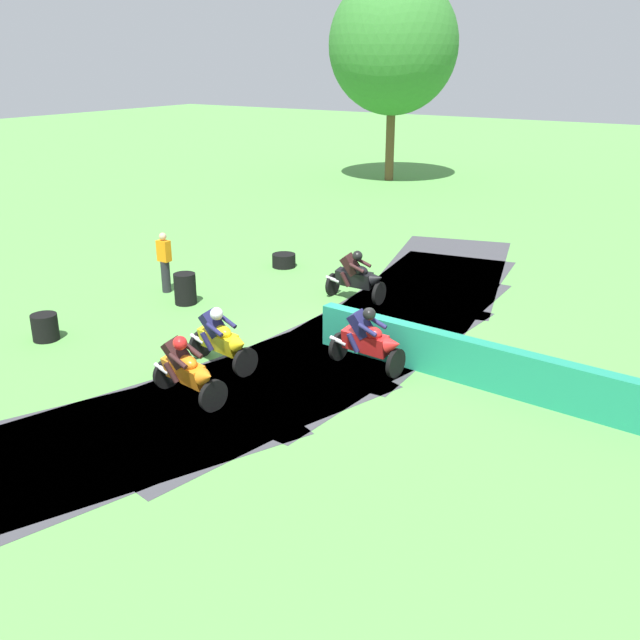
{
  "coord_description": "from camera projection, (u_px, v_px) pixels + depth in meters",
  "views": [
    {
      "loc": [
        7.36,
        -12.41,
        6.01
      ],
      "look_at": [
        -0.14,
        -0.88,
        0.9
      ],
      "focal_mm": 40.12,
      "sensor_mm": 36.0,
      "label": 1
    }
  ],
  "objects": [
    {
      "name": "ground_plane",
      "position": [
        348.0,
        348.0,
        15.6
      ],
      "size": [
        120.0,
        120.0,
        0.0
      ],
      "primitive_type": "plane",
      "color": "#569947"
    },
    {
      "name": "track_asphalt",
      "position": [
        327.0,
        342.0,
        15.92
      ],
      "size": [
        6.94,
        21.86,
        0.01
      ],
      "color": "#3D3D42",
      "rests_on": "ground"
    },
    {
      "name": "safety_barrier",
      "position": [
        587.0,
        393.0,
        12.52
      ],
      "size": [
        11.42,
        1.16,
        0.9
      ],
      "primitive_type": "cube",
      "rotation": [
        0.0,
        0.0,
        -1.65
      ],
      "color": "#1E8466",
      "rests_on": "ground"
    },
    {
      "name": "motorcycle_lead_orange",
      "position": [
        187.0,
        369.0,
        12.98
      ],
      "size": [
        1.7,
        0.98,
        1.43
      ],
      "color": "black",
      "rests_on": "ground"
    },
    {
      "name": "motorcycle_chase_yellow",
      "position": [
        221.0,
        339.0,
        14.38
      ],
      "size": [
        1.71,
        0.97,
        1.43
      ],
      "color": "black",
      "rests_on": "ground"
    },
    {
      "name": "motorcycle_trailing_red",
      "position": [
        368.0,
        340.0,
        14.29
      ],
      "size": [
        1.7,
        0.81,
        1.43
      ],
      "color": "black",
      "rests_on": "ground"
    },
    {
      "name": "motorcycle_fourth_black",
      "position": [
        357.0,
        277.0,
        18.38
      ],
      "size": [
        1.68,
        0.72,
        1.43
      ],
      "color": "black",
      "rests_on": "ground"
    },
    {
      "name": "tire_stack_near",
      "position": [
        45.0,
        327.0,
        15.96
      ],
      "size": [
        0.58,
        0.58,
        0.6
      ],
      "color": "black",
      "rests_on": "ground"
    },
    {
      "name": "tire_stack_mid_a",
      "position": [
        185.0,
        289.0,
        18.26
      ],
      "size": [
        0.56,
        0.56,
        0.8
      ],
      "color": "black",
      "rests_on": "ground"
    },
    {
      "name": "tire_stack_mid_b",
      "position": [
        284.0,
        260.0,
        21.52
      ],
      "size": [
        0.7,
        0.7,
        0.4
      ],
      "color": "black",
      "rests_on": "ground"
    },
    {
      "name": "track_marshal",
      "position": [
        165.0,
        263.0,
        19.03
      ],
      "size": [
        0.34,
        0.24,
        1.63
      ],
      "color": "#232328",
      "rests_on": "ground"
    },
    {
      "name": "tree_far_left",
      "position": [
        393.0,
        45.0,
        34.34
      ],
      "size": [
        6.23,
        6.23,
        9.74
      ],
      "color": "brown",
      "rests_on": "ground"
    }
  ]
}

